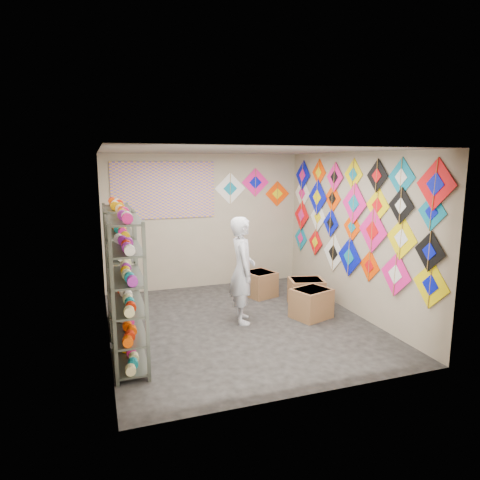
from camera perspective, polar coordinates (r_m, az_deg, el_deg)
name	(u,v)px	position (r m, az deg, el deg)	size (l,w,h in m)	color
ground	(240,324)	(6.95, 0.02, -11.08)	(4.50, 4.50, 0.00)	black
room_walls	(240,222)	(6.53, 0.02, 2.48)	(4.50, 4.50, 4.50)	tan
shelf_rack_front	(127,292)	(5.52, -14.88, -6.76)	(0.40, 1.10, 1.90)	#4C5147
shelf_rack_back	(120,268)	(6.77, -15.70, -3.63)	(0.40, 1.10, 1.90)	#4C5147
string_spools	(123,272)	(6.12, -15.37, -4.18)	(0.12, 2.36, 0.12)	#EB1980
kite_wall_display	(352,217)	(7.41, 14.70, 2.93)	(0.06, 4.34, 2.05)	yellow
back_wall_kites	(252,188)	(8.94, 1.58, 6.95)	(1.65, 0.02, 0.82)	white
poster	(164,190)	(8.47, -10.10, 6.54)	(2.00, 0.01, 1.10)	#6650AE
shopkeeper	(242,270)	(6.79, 0.31, -4.02)	(0.52, 0.69, 1.71)	silver
carton_a	(311,303)	(7.22, 9.48, -8.32)	(0.59, 0.49, 0.49)	brown
carton_b	(306,292)	(7.79, 8.83, -6.93)	(0.59, 0.48, 0.48)	brown
carton_c	(260,284)	(8.25, 2.64, -5.86)	(0.50, 0.54, 0.48)	brown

